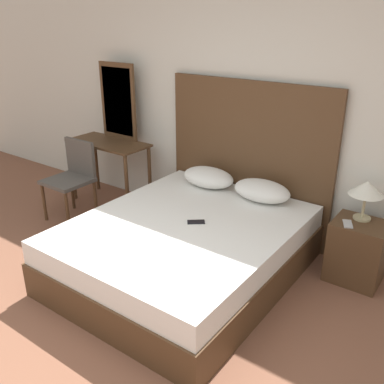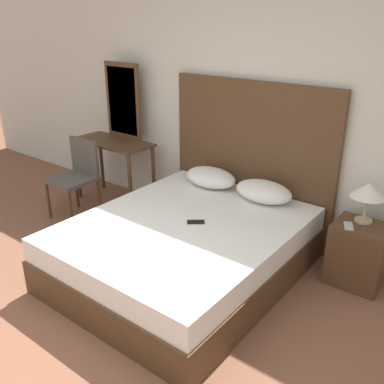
{
  "view_description": "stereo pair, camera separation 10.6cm",
  "coord_description": "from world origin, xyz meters",
  "px_view_note": "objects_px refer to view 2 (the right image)",
  "views": [
    {
      "loc": [
        1.91,
        -1.08,
        2.18
      ],
      "look_at": [
        -0.08,
        1.66,
        0.76
      ],
      "focal_mm": 40.0,
      "sensor_mm": 36.0,
      "label": 1
    },
    {
      "loc": [
        2.0,
        -1.02,
        2.18
      ],
      "look_at": [
        -0.08,
        1.66,
        0.76
      ],
      "focal_mm": 40.0,
      "sensor_mm": 36.0,
      "label": 2
    }
  ],
  "objects_px": {
    "bed": "(185,248)",
    "chair": "(77,173)",
    "nightstand": "(358,254)",
    "table_lamp": "(368,192)",
    "vanity_desk": "(113,152)",
    "phone_on_bed": "(195,222)",
    "phone_on_nightstand": "(349,226)"
  },
  "relations": [
    {
      "from": "bed",
      "to": "nightstand",
      "type": "relative_size",
      "value": 3.8
    },
    {
      "from": "bed",
      "to": "table_lamp",
      "type": "bearing_deg",
      "value": 35.61
    },
    {
      "from": "phone_on_bed",
      "to": "nightstand",
      "type": "distance_m",
      "value": 1.42
    },
    {
      "from": "table_lamp",
      "to": "chair",
      "type": "xyz_separation_m",
      "value": [
        -2.97,
        -0.67,
        -0.31
      ]
    },
    {
      "from": "table_lamp",
      "to": "vanity_desk",
      "type": "distance_m",
      "value": 2.94
    },
    {
      "from": "phone_on_nightstand",
      "to": "chair",
      "type": "xyz_separation_m",
      "value": [
        -2.91,
        -0.49,
        -0.04
      ]
    },
    {
      "from": "table_lamp",
      "to": "vanity_desk",
      "type": "bearing_deg",
      "value": -177.19
    },
    {
      "from": "bed",
      "to": "vanity_desk",
      "type": "height_order",
      "value": "vanity_desk"
    },
    {
      "from": "vanity_desk",
      "to": "bed",
      "type": "bearing_deg",
      "value": -23.62
    },
    {
      "from": "bed",
      "to": "nightstand",
      "type": "height_order",
      "value": "nightstand"
    },
    {
      "from": "phone_on_bed",
      "to": "chair",
      "type": "height_order",
      "value": "chair"
    },
    {
      "from": "phone_on_nightstand",
      "to": "vanity_desk",
      "type": "distance_m",
      "value": 2.87
    },
    {
      "from": "phone_on_bed",
      "to": "nightstand",
      "type": "bearing_deg",
      "value": 32.36
    },
    {
      "from": "bed",
      "to": "chair",
      "type": "bearing_deg",
      "value": 172.81
    },
    {
      "from": "nightstand",
      "to": "phone_on_nightstand",
      "type": "height_order",
      "value": "phone_on_nightstand"
    },
    {
      "from": "nightstand",
      "to": "table_lamp",
      "type": "height_order",
      "value": "table_lamp"
    },
    {
      "from": "table_lamp",
      "to": "chair",
      "type": "relative_size",
      "value": 0.39
    },
    {
      "from": "nightstand",
      "to": "chair",
      "type": "height_order",
      "value": "chair"
    },
    {
      "from": "phone_on_bed",
      "to": "table_lamp",
      "type": "xyz_separation_m",
      "value": [
        1.16,
        0.83,
        0.31
      ]
    },
    {
      "from": "bed",
      "to": "chair",
      "type": "distance_m",
      "value": 1.77
    },
    {
      "from": "bed",
      "to": "chair",
      "type": "relative_size",
      "value": 2.37
    },
    {
      "from": "nightstand",
      "to": "chair",
      "type": "bearing_deg",
      "value": -168.87
    },
    {
      "from": "phone_on_bed",
      "to": "table_lamp",
      "type": "bearing_deg",
      "value": 35.5
    },
    {
      "from": "chair",
      "to": "vanity_desk",
      "type": "bearing_deg",
      "value": 85.66
    },
    {
      "from": "table_lamp",
      "to": "phone_on_bed",
      "type": "bearing_deg",
      "value": -144.5
    },
    {
      "from": "bed",
      "to": "nightstand",
      "type": "bearing_deg",
      "value": 32.67
    },
    {
      "from": "nightstand",
      "to": "vanity_desk",
      "type": "bearing_deg",
      "value": -178.71
    },
    {
      "from": "phone_on_bed",
      "to": "phone_on_nightstand",
      "type": "relative_size",
      "value": 0.97
    },
    {
      "from": "table_lamp",
      "to": "phone_on_nightstand",
      "type": "bearing_deg",
      "value": -110.55
    },
    {
      "from": "phone_on_bed",
      "to": "nightstand",
      "type": "relative_size",
      "value": 0.29
    },
    {
      "from": "nightstand",
      "to": "table_lamp",
      "type": "relative_size",
      "value": 1.59
    },
    {
      "from": "phone_on_nightstand",
      "to": "chair",
      "type": "height_order",
      "value": "chair"
    }
  ]
}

